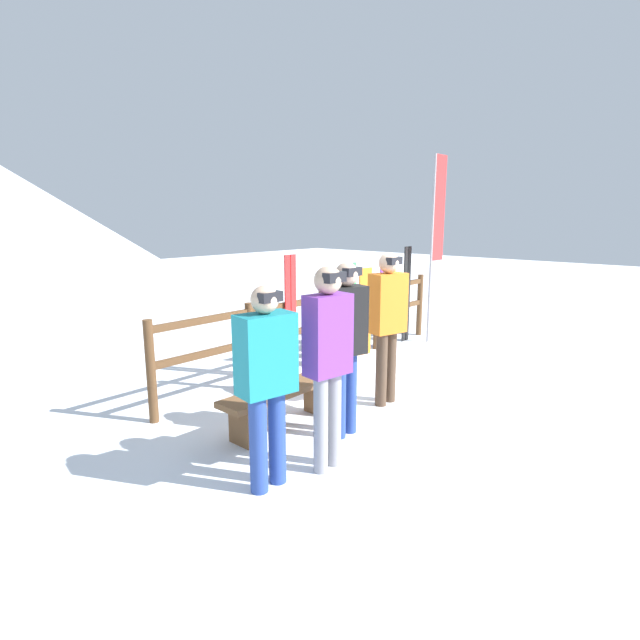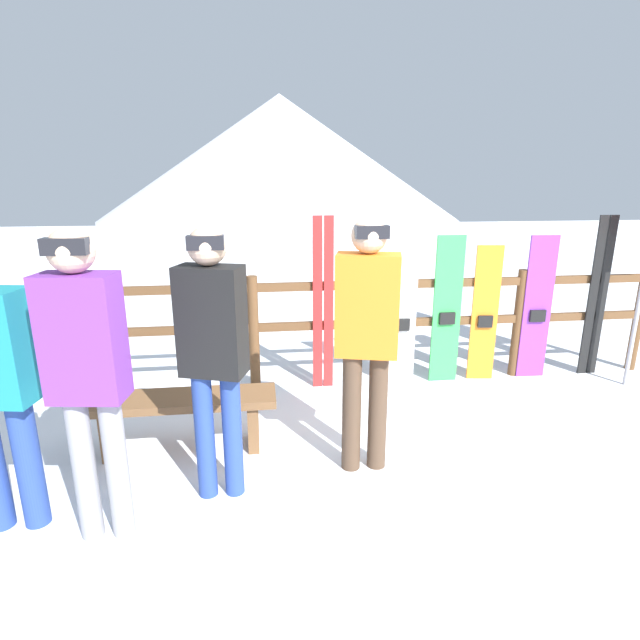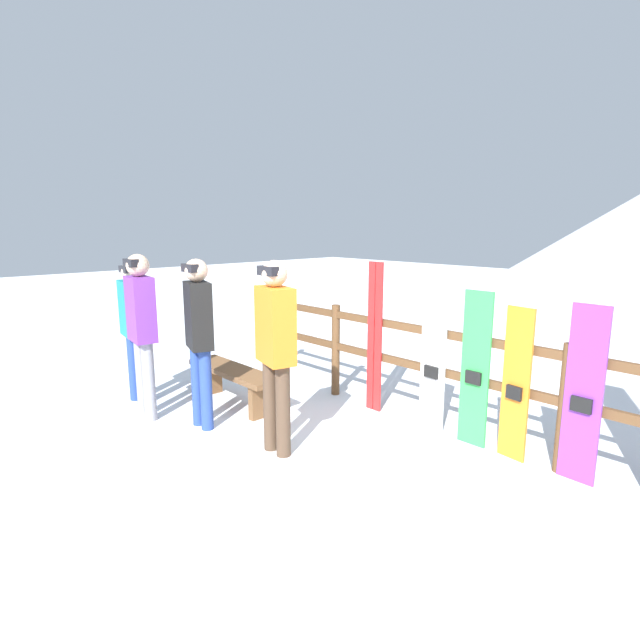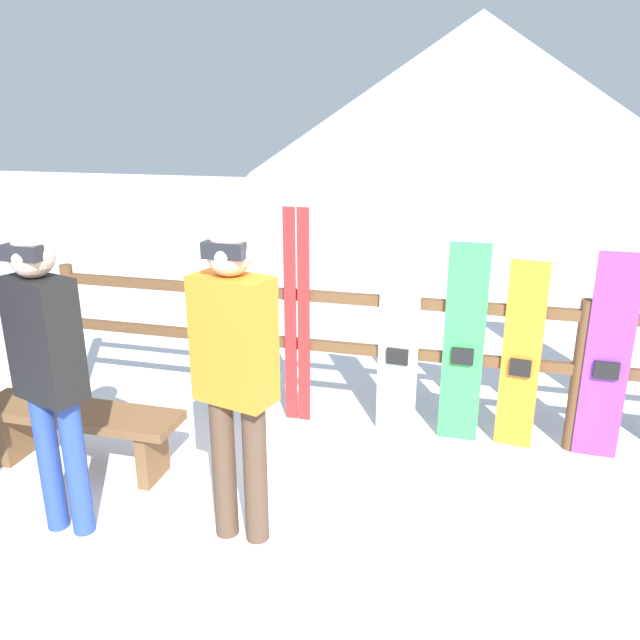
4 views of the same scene
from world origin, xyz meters
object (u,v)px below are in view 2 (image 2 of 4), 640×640
bench (182,410)px  snowboard_green (447,311)px  ski_pair_red (323,305)px  snowboard_white (401,318)px  snowboard_orange (485,315)px  snowboard_purple (537,309)px  person_purple (86,364)px  ski_pair_black (597,297)px  person_orange (367,328)px  person_black (213,344)px

bench → snowboard_green: 2.68m
ski_pair_red → snowboard_white: ski_pair_red is taller
snowboard_orange → snowboard_purple: snowboard_purple is taller
person_purple → ski_pair_black: (4.32, 1.97, -0.23)m
snowboard_green → snowboard_purple: size_ratio=1.01×
snowboard_white → snowboard_purple: (1.41, 0.00, 0.05)m
snowboard_green → snowboard_purple: bearing=-0.0°
snowboard_white → snowboard_orange: (0.86, 0.00, 0.00)m
person_orange → person_purple: bearing=-162.5°
ski_pair_red → ski_pair_black: size_ratio=1.01×
person_black → snowboard_white: person_black is taller
ski_pair_red → snowboard_white: 0.78m
bench → person_purple: size_ratio=0.79×
person_black → bench: bearing=118.1°
person_orange → snowboard_green: (1.13, 1.45, -0.30)m
person_purple → snowboard_purple: size_ratio=1.21×
snowboard_green → bench: bearing=-156.5°
person_orange → snowboard_white: bearing=65.4°
snowboard_orange → ski_pair_black: size_ratio=0.83×
snowboard_green → ski_pair_black: size_ratio=0.89×
bench → person_orange: 1.53m
bench → person_black: bearing=-61.9°
person_purple → snowboard_purple: bearing=28.1°
person_purple → snowboard_purple: 4.18m
person_purple → snowboard_orange: size_ratio=1.29×
ski_pair_red → snowboard_white: (0.77, -0.00, -0.15)m
bench → person_purple: person_purple is taller
snowboard_orange → snowboard_white: bearing=-180.0°
ski_pair_red → snowboard_orange: 1.63m
person_orange → snowboard_purple: (2.07, 1.45, -0.31)m
person_black → snowboard_green: (2.11, 1.65, -0.30)m
person_purple → person_orange: 1.69m
snowboard_green → snowboard_white: bearing=-180.0°
snowboard_white → snowboard_purple: size_ratio=0.94×
person_purple → snowboard_white: person_purple is taller
snowboard_orange → ski_pair_red: bearing=179.9°
ski_pair_red → snowboard_purple: (2.17, -0.00, -0.11)m
bench → ski_pair_black: 4.18m
bench → person_purple: 1.20m
snowboard_white → snowboard_orange: size_ratio=1.00×
snowboard_white → snowboard_orange: bearing=0.0°
ski_pair_red → snowboard_purple: size_ratio=1.14×
ski_pair_red → snowboard_orange: size_ratio=1.22×
ski_pair_black → bench: bearing=-165.2°
person_black → ski_pair_red: (0.88, 1.65, -0.20)m
bench → person_orange: (1.30, -0.40, 0.71)m
bench → snowboard_green: (2.43, 1.06, 0.41)m
snowboard_orange → ski_pair_black: ski_pair_black is taller
snowboard_green → snowboard_purple: (0.95, -0.00, -0.01)m
snowboard_purple → ski_pair_black: 0.65m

